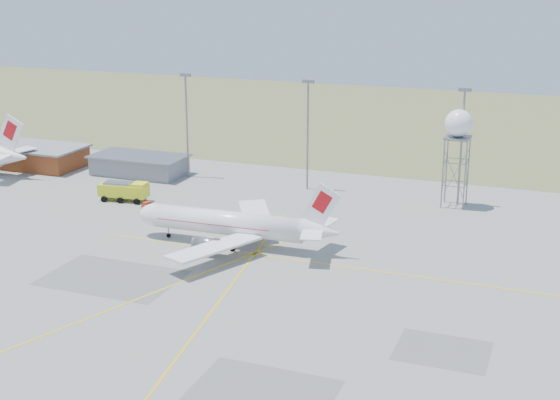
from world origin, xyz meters
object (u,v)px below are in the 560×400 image
at_px(fire_truck, 125,192).
at_px(baggage_tug, 149,209).
at_px(airliner_main, 231,224).
at_px(radar_tower, 457,153).

distance_m(fire_truck, baggage_tug, 8.77).
distance_m(airliner_main, baggage_tug, 22.18).
relative_size(fire_truck, baggage_tug, 3.36).
bearing_deg(radar_tower, baggage_tug, -154.71).
bearing_deg(airliner_main, fire_truck, -29.51).
distance_m(radar_tower, baggage_tug, 53.49).
bearing_deg(fire_truck, baggage_tug, -37.90).
relative_size(radar_tower, fire_truck, 1.87).
distance_m(airliner_main, fire_truck, 30.75).
distance_m(radar_tower, fire_truck, 58.54).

